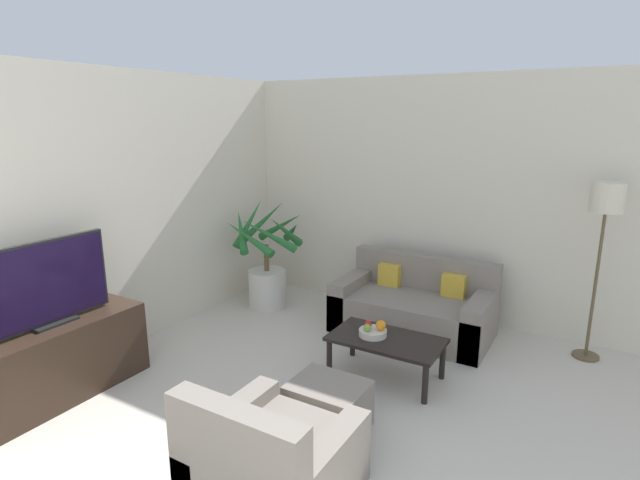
% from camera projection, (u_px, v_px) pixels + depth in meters
% --- Properties ---
extents(wall_back, '(8.07, 0.06, 2.70)m').
position_uv_depth(wall_back, '(521.00, 207.00, 5.15)').
color(wall_back, beige).
rests_on(wall_back, ground_plane).
extents(wall_left, '(0.06, 7.26, 2.70)m').
position_uv_depth(wall_left, '(72.00, 223.00, 4.38)').
color(wall_left, beige).
rests_on(wall_left, ground_plane).
extents(tv_console, '(0.51, 1.39, 0.64)m').
position_uv_depth(tv_console, '(58.00, 360.00, 4.08)').
color(tv_console, '#332319').
rests_on(tv_console, ground_plane).
extents(television, '(0.18, 1.00, 0.69)m').
position_uv_depth(television, '(48.00, 283.00, 3.92)').
color(television, black).
rests_on(television, tv_console).
extents(potted_palm, '(0.96, 0.96, 1.29)m').
position_uv_depth(potted_palm, '(267.00, 266.00, 6.00)').
color(potted_palm, beige).
rests_on(potted_palm, ground_plane).
extents(sofa_loveseat, '(1.61, 0.85, 0.78)m').
position_uv_depth(sofa_loveseat, '(414.00, 308.00, 5.32)').
color(sofa_loveseat, gray).
rests_on(sofa_loveseat, ground_plane).
extents(floor_lamp, '(0.28, 0.28, 1.69)m').
position_uv_depth(floor_lamp, '(605.00, 212.00, 4.47)').
color(floor_lamp, brown).
rests_on(floor_lamp, ground_plane).
extents(coffee_table, '(0.97, 0.55, 0.37)m').
position_uv_depth(coffee_table, '(386.00, 343.00, 4.37)').
color(coffee_table, black).
rests_on(coffee_table, ground_plane).
extents(fruit_bowl, '(0.25, 0.25, 0.06)m').
position_uv_depth(fruit_bowl, '(373.00, 333.00, 4.40)').
color(fruit_bowl, beige).
rests_on(fruit_bowl, coffee_table).
extents(apple_red, '(0.07, 0.07, 0.07)m').
position_uv_depth(apple_red, '(368.00, 324.00, 4.43)').
color(apple_red, red).
rests_on(apple_red, fruit_bowl).
extents(apple_green, '(0.07, 0.07, 0.07)m').
position_uv_depth(apple_green, '(367.00, 328.00, 4.35)').
color(apple_green, olive).
rests_on(apple_green, fruit_bowl).
extents(orange_fruit, '(0.09, 0.09, 0.09)m').
position_uv_depth(orange_fruit, '(381.00, 325.00, 4.37)').
color(orange_fruit, orange).
rests_on(orange_fruit, fruit_bowl).
extents(armchair, '(0.86, 0.85, 0.79)m').
position_uv_depth(armchair, '(272.00, 463.00, 2.96)').
color(armchair, gray).
rests_on(armchair, ground_plane).
extents(ottoman, '(0.55, 0.44, 0.36)m').
position_uv_depth(ottoman, '(328.00, 406.00, 3.67)').
color(ottoman, gray).
rests_on(ottoman, ground_plane).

